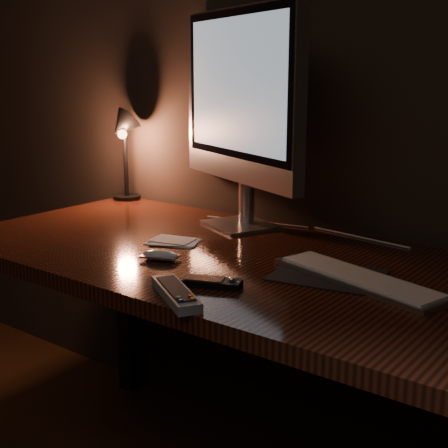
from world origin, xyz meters
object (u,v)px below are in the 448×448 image
Objects in this scene: desk at (253,296)px; desk_lamp at (123,138)px; media_remote at (211,282)px; monitor at (240,101)px; tv_remote at (176,293)px; mouse at (160,256)px; keyboard at (358,278)px.

desk is 4.82× the size of desk_lamp.
media_remote is 0.99m from desk_lamp.
media_remote reaches higher than desk.
tv_remote is (0.25, -0.57, -0.36)m from monitor.
monitor is 6.78× the size of mouse.
desk_lamp reaches higher than media_remote.
mouse is (-0.13, -0.22, 0.14)m from desk.
media_remote is at bearing -72.48° from desk.
monitor is at bearing -13.89° from desk_lamp.
mouse reaches higher than desk.
monitor is 1.88× the size of desk_lamp.
desk_lamp is at bearing 125.05° from media_remote.
desk is at bearing 85.69° from media_remote.
keyboard is at bearing -12.60° from desk.
monitor is 0.72m from tv_remote.
monitor is at bearing 76.86° from mouse.
media_remote is at bearing -121.35° from keyboard.
tv_remote is (-0.25, -0.32, 0.00)m from keyboard.
mouse is at bearing -45.05° from desk_lamp.
monitor is 0.57m from desk_lamp.
keyboard is 3.06× the size of media_remote.
media_remote is at bearing 115.22° from tv_remote.
tv_remote is at bearing -60.37° from mouse.
mouse is (-0.46, -0.14, 0.00)m from keyboard.
mouse is 0.47× the size of tv_remote.
media_remote is at bearing -36.41° from monitor.
tv_remote is at bearing -118.46° from media_remote.
monitor is 0.65m from media_remote.
desk_lamp is (-0.54, 0.06, -0.15)m from monitor.
mouse is 0.23m from media_remote.
mouse is 0.27m from tv_remote.
monitor is 1.47× the size of keyboard.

